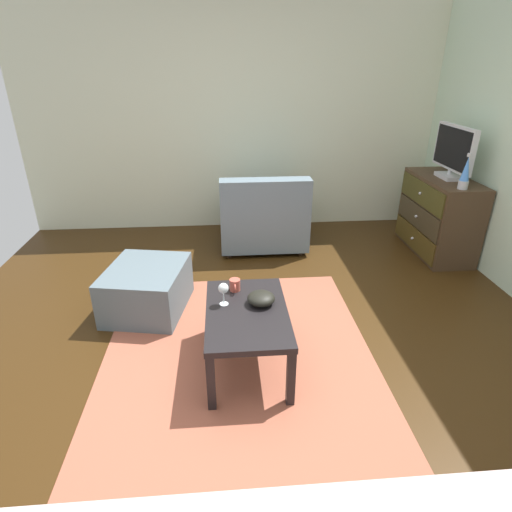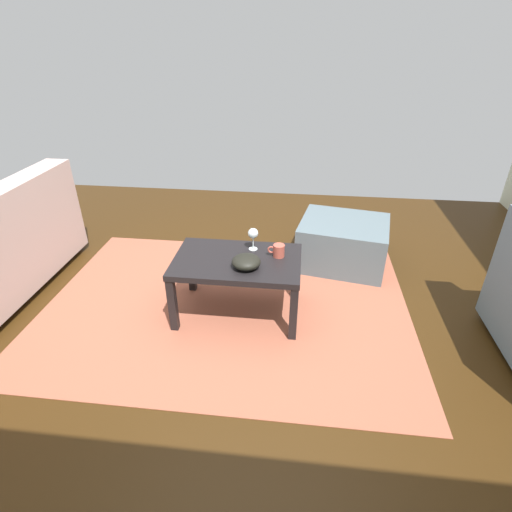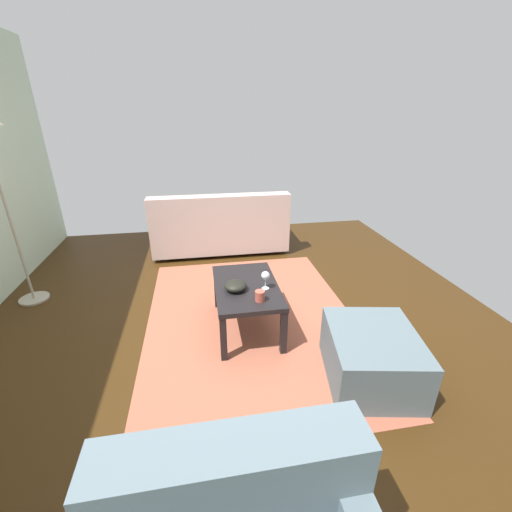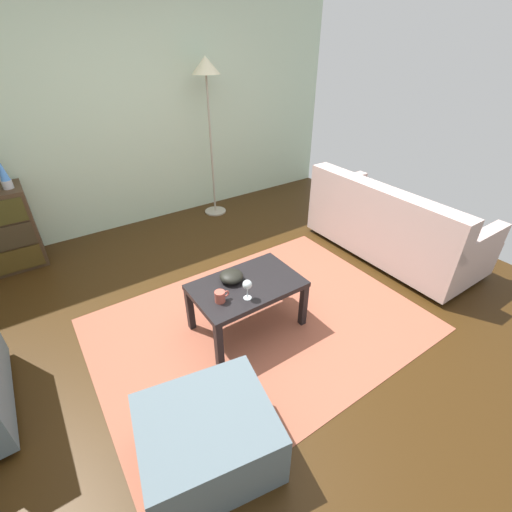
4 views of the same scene
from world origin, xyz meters
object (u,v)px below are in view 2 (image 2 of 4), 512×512
Objects in this scene: coffee_table at (237,267)px; wine_glass at (253,234)px; bowl_decorative at (246,262)px; ottoman at (343,243)px; mug at (278,251)px.

coffee_table is 0.25m from wine_glass.
ottoman is (-0.69, -0.88, -0.28)m from bowl_decorative.
bowl_decorative is 0.26× the size of ottoman.
mug is at bearing -138.96° from bowl_decorative.
bowl_decorative is (-0.08, 0.10, 0.10)m from coffee_table.
coffee_table is at bearing -53.04° from bowl_decorative.
coffee_table is 5.35× the size of wine_glass.
mug reaches higher than ottoman.
coffee_table is 1.20× the size of ottoman.
wine_glass is 0.21m from mug.
coffee_table is 4.55× the size of bowl_decorative.
wine_glass is at bearing -93.10° from bowl_decorative.
ottoman is at bearing -128.02° from bowl_decorative.
ottoman is (-0.50, -0.72, -0.28)m from mug.
coffee_table reaches higher than ottoman.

